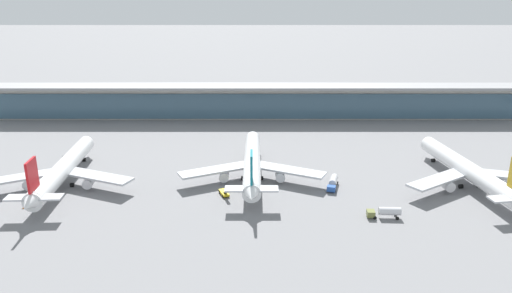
{
  "coord_description": "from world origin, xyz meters",
  "views": [
    {
      "loc": [
        -0.24,
        -133.52,
        57.73
      ],
      "look_at": [
        0.0,
        18.61,
        7.15
      ],
      "focal_mm": 34.53,
      "sensor_mm": 36.0,
      "label": 1
    }
  ],
  "objects_px": {
    "airliner_left_stand": "(61,170)",
    "airliner_centre_stand": "(251,163)",
    "airliner_right_stand": "(468,170)",
    "service_truck_under_wing_blue": "(332,182)",
    "service_truck_mid_apron_olive": "(385,212)",
    "service_truck_near_nose_white": "(63,165)",
    "safety_cone_alpha": "(22,208)",
    "service_truck_by_tail_yellow": "(224,193)"
  },
  "relations": [
    {
      "from": "airliner_centre_stand",
      "to": "airliner_right_stand",
      "type": "bearing_deg",
      "value": -5.38
    },
    {
      "from": "service_truck_near_nose_white",
      "to": "service_truck_mid_apron_olive",
      "type": "xyz_separation_m",
      "value": [
        96.68,
        -36.73,
        0.9
      ]
    },
    {
      "from": "service_truck_mid_apron_olive",
      "to": "service_truck_by_tail_yellow",
      "type": "xyz_separation_m",
      "value": [
        -42.49,
        14.17,
        -0.9
      ]
    },
    {
      "from": "service_truck_mid_apron_olive",
      "to": "service_truck_by_tail_yellow",
      "type": "relative_size",
      "value": 1.27
    },
    {
      "from": "service_truck_near_nose_white",
      "to": "service_truck_under_wing_blue",
      "type": "distance_m",
      "value": 87.74
    },
    {
      "from": "service_truck_near_nose_white",
      "to": "service_truck_mid_apron_olive",
      "type": "distance_m",
      "value": 103.42
    },
    {
      "from": "service_truck_near_nose_white",
      "to": "safety_cone_alpha",
      "type": "distance_m",
      "value": 31.33
    },
    {
      "from": "airliner_centre_stand",
      "to": "safety_cone_alpha",
      "type": "xyz_separation_m",
      "value": [
        -61.58,
        -21.86,
        -4.58
      ]
    },
    {
      "from": "airliner_right_stand",
      "to": "service_truck_mid_apron_olive",
      "type": "distance_m",
      "value": 36.77
    },
    {
      "from": "service_truck_by_tail_yellow",
      "to": "service_truck_under_wing_blue",
      "type": "bearing_deg",
      "value": 10.25
    },
    {
      "from": "service_truck_near_nose_white",
      "to": "airliner_left_stand",
      "type": "bearing_deg",
      "value": -70.01
    },
    {
      "from": "service_truck_near_nose_white",
      "to": "airliner_centre_stand",
      "type": "bearing_deg",
      "value": -8.67
    },
    {
      "from": "airliner_right_stand",
      "to": "service_truck_under_wing_blue",
      "type": "distance_m",
      "value": 40.57
    },
    {
      "from": "service_truck_by_tail_yellow",
      "to": "safety_cone_alpha",
      "type": "distance_m",
      "value": 54.4
    },
    {
      "from": "airliner_left_stand",
      "to": "airliner_centre_stand",
      "type": "xyz_separation_m",
      "value": [
        56.63,
        5.54,
        0.0
      ]
    },
    {
      "from": "service_truck_under_wing_blue",
      "to": "safety_cone_alpha",
      "type": "bearing_deg",
      "value": -170.36
    },
    {
      "from": "airliner_centre_stand",
      "to": "service_truck_under_wing_blue",
      "type": "xyz_separation_m",
      "value": [
        24.04,
        -7.31,
        -3.19
      ]
    },
    {
      "from": "service_truck_near_nose_white",
      "to": "service_truck_under_wing_blue",
      "type": "xyz_separation_m",
      "value": [
        86.12,
        -16.78,
        0.9
      ]
    },
    {
      "from": "airliner_left_stand",
      "to": "service_truck_by_tail_yellow",
      "type": "xyz_separation_m",
      "value": [
        48.73,
        -7.55,
        -4.09
      ]
    },
    {
      "from": "airliner_left_stand",
      "to": "service_truck_mid_apron_olive",
      "type": "distance_m",
      "value": 93.83
    },
    {
      "from": "airliner_left_stand",
      "to": "airliner_right_stand",
      "type": "bearing_deg",
      "value": -0.25
    },
    {
      "from": "service_truck_near_nose_white",
      "to": "service_truck_by_tail_yellow",
      "type": "relative_size",
      "value": 1.0
    },
    {
      "from": "airliner_left_stand",
      "to": "service_truck_near_nose_white",
      "type": "xyz_separation_m",
      "value": [
        -5.46,
        15.0,
        -4.09
      ]
    },
    {
      "from": "airliner_right_stand",
      "to": "safety_cone_alpha",
      "type": "height_order",
      "value": "airliner_right_stand"
    },
    {
      "from": "service_truck_mid_apron_olive",
      "to": "safety_cone_alpha",
      "type": "relative_size",
      "value": 12.43
    },
    {
      "from": "airliner_right_stand",
      "to": "safety_cone_alpha",
      "type": "distance_m",
      "value": 127.12
    },
    {
      "from": "airliner_centre_stand",
      "to": "airliner_right_stand",
      "type": "xyz_separation_m",
      "value": [
        64.47,
        -6.07,
        0.0
      ]
    },
    {
      "from": "service_truck_mid_apron_olive",
      "to": "safety_cone_alpha",
      "type": "height_order",
      "value": "service_truck_mid_apron_olive"
    },
    {
      "from": "airliner_right_stand",
      "to": "service_truck_under_wing_blue",
      "type": "height_order",
      "value": "airliner_right_stand"
    },
    {
      "from": "airliner_left_stand",
      "to": "service_truck_under_wing_blue",
      "type": "bearing_deg",
      "value": -1.26
    },
    {
      "from": "airliner_centre_stand",
      "to": "safety_cone_alpha",
      "type": "relative_size",
      "value": 83.18
    },
    {
      "from": "service_truck_near_nose_white",
      "to": "service_truck_by_tail_yellow",
      "type": "xyz_separation_m",
      "value": [
        54.19,
        -22.55,
        0.0
      ]
    },
    {
      "from": "airliner_left_stand",
      "to": "airliner_centre_stand",
      "type": "height_order",
      "value": "same"
    },
    {
      "from": "safety_cone_alpha",
      "to": "service_truck_under_wing_blue",
      "type": "bearing_deg",
      "value": 9.64
    },
    {
      "from": "airliner_left_stand",
      "to": "airliner_centre_stand",
      "type": "distance_m",
      "value": 56.9
    },
    {
      "from": "airliner_left_stand",
      "to": "service_truck_by_tail_yellow",
      "type": "bearing_deg",
      "value": -8.81
    },
    {
      "from": "service_truck_near_nose_white",
      "to": "safety_cone_alpha",
      "type": "bearing_deg",
      "value": -89.08
    },
    {
      "from": "service_truck_near_nose_white",
      "to": "service_truck_mid_apron_olive",
      "type": "bearing_deg",
      "value": -20.8
    },
    {
      "from": "airliner_centre_stand",
      "to": "service_truck_under_wing_blue",
      "type": "relative_size",
      "value": 6.55
    },
    {
      "from": "service_truck_near_nose_white",
      "to": "service_truck_by_tail_yellow",
      "type": "distance_m",
      "value": 58.69
    },
    {
      "from": "airliner_centre_stand",
      "to": "service_truck_under_wing_blue",
      "type": "height_order",
      "value": "airliner_centre_stand"
    },
    {
      "from": "service_truck_near_nose_white",
      "to": "service_truck_under_wing_blue",
      "type": "height_order",
      "value": "service_truck_under_wing_blue"
    }
  ]
}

